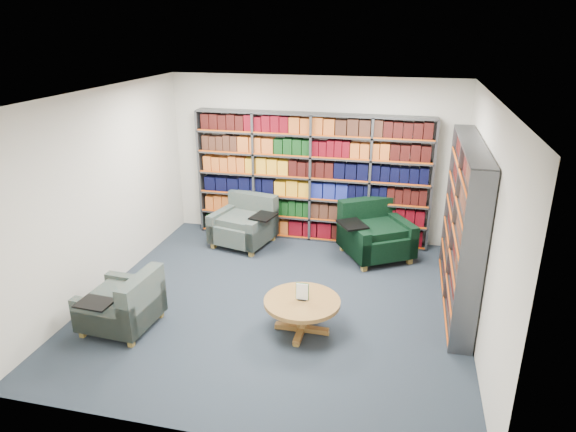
% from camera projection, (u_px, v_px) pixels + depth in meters
% --- Properties ---
extents(room_shell, '(5.02, 5.02, 2.82)m').
position_uv_depth(room_shell, '(277.00, 206.00, 6.55)').
color(room_shell, black).
rests_on(room_shell, ground).
extents(bookshelf_back, '(4.00, 0.28, 2.20)m').
position_uv_depth(bookshelf_back, '(311.00, 179.00, 8.78)').
color(bookshelf_back, '#47494F').
rests_on(bookshelf_back, ground).
extents(bookshelf_right, '(0.28, 2.50, 2.20)m').
position_uv_depth(bookshelf_right, '(462.00, 227.00, 6.70)').
color(bookshelf_right, '#47494F').
rests_on(bookshelf_right, ground).
extents(chair_teal_left, '(1.17, 1.09, 0.83)m').
position_uv_depth(chair_teal_left, '(246.00, 224.00, 8.86)').
color(chair_teal_left, '#0A2B36').
rests_on(chair_teal_left, ground).
extents(chair_green_right, '(1.34, 1.34, 0.89)m').
position_uv_depth(chair_green_right, '(373.00, 234.00, 8.38)').
color(chair_green_right, black).
rests_on(chair_green_right, ground).
extents(chair_teal_front, '(0.87, 0.99, 0.75)m').
position_uv_depth(chair_teal_front, '(126.00, 306.00, 6.35)').
color(chair_teal_front, '#0A2B36').
rests_on(chair_teal_front, ground).
extents(coffee_table, '(0.94, 0.94, 0.66)m').
position_uv_depth(coffee_table, '(302.00, 306.00, 6.26)').
color(coffee_table, '#9F7A3F').
rests_on(coffee_table, ground).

